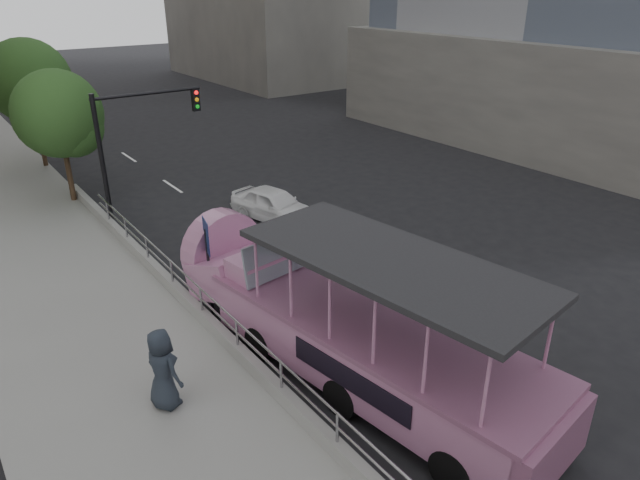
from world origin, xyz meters
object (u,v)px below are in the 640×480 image
(duck_boat, at_px, (339,323))
(traffic_signal, at_px, (131,136))
(car, at_px, (274,205))
(pedestrian_far, at_px, (163,369))
(street_tree_near, at_px, (61,117))
(parking_sign, at_px, (208,257))
(street_tree_far, at_px, (32,84))

(duck_boat, distance_m, traffic_signal, 12.20)
(car, bearing_deg, pedestrian_far, -148.37)
(duck_boat, xyz_separation_m, traffic_signal, (-0.58, 11.99, 2.18))
(car, height_order, street_tree_near, street_tree_near)
(car, distance_m, traffic_signal, 5.96)
(duck_boat, xyz_separation_m, street_tree_near, (-2.17, 15.42, 2.50))
(parking_sign, relative_size, traffic_signal, 0.57)
(pedestrian_far, distance_m, street_tree_far, 20.89)
(duck_boat, bearing_deg, car, 67.30)
(traffic_signal, relative_size, street_tree_far, 0.81)
(pedestrian_far, height_order, street_tree_near, street_tree_near)
(duck_boat, distance_m, parking_sign, 4.37)
(parking_sign, xyz_separation_m, street_tree_far, (-0.55, 17.33, 2.46))
(street_tree_far, bearing_deg, pedestrian_far, -95.95)
(car, relative_size, traffic_signal, 0.75)
(car, distance_m, pedestrian_far, 11.46)
(pedestrian_far, bearing_deg, street_tree_near, -25.72)
(car, bearing_deg, street_tree_far, 100.69)
(street_tree_far, bearing_deg, car, -64.79)
(pedestrian_far, bearing_deg, parking_sign, -57.96)
(street_tree_near, distance_m, street_tree_far, 6.02)
(traffic_signal, bearing_deg, street_tree_near, 114.98)
(parking_sign, distance_m, street_tree_near, 11.52)
(car, bearing_deg, street_tree_near, 119.05)
(pedestrian_far, distance_m, street_tree_near, 14.90)
(traffic_signal, bearing_deg, street_tree_far, 98.43)
(car, height_order, traffic_signal, traffic_signal)
(parking_sign, xyz_separation_m, street_tree_near, (-0.75, 11.33, 1.97))
(parking_sign, relative_size, street_tree_near, 0.52)
(car, height_order, street_tree_far, street_tree_far)
(traffic_signal, bearing_deg, car, -33.15)
(traffic_signal, distance_m, street_tree_far, 9.57)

